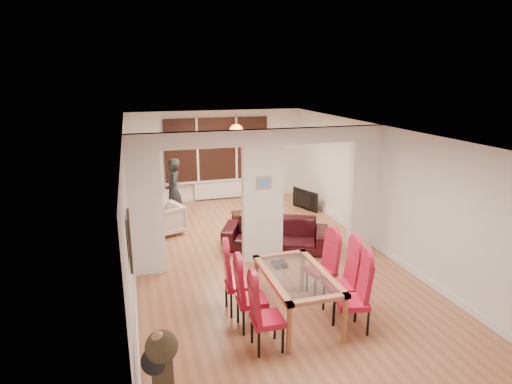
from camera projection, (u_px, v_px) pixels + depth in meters
name	position (u px, v px, depth m)	size (l,w,h in m)	color
floor	(262.00, 259.00, 8.60)	(5.00, 9.00, 0.01)	#A76443
room_walls	(263.00, 197.00, 8.26)	(5.00, 9.00, 2.60)	silver
divider_wall	(263.00, 197.00, 8.26)	(5.00, 0.18, 2.60)	white
bay_window_blinds	(217.00, 149.00, 12.31)	(3.00, 0.08, 1.80)	black
radiator	(218.00, 190.00, 12.59)	(1.40, 0.08, 0.50)	white
pendant_light	(236.00, 131.00, 11.16)	(0.36, 0.36, 0.36)	orange
stair_newel	(157.00, 349.00, 4.88)	(0.40, 1.20, 1.10)	#B87954
wall_poster	(130.00, 240.00, 5.29)	(0.04, 0.52, 0.67)	gray
pillar_photo	(264.00, 183.00, 8.09)	(0.30, 0.03, 0.25)	#4C8CD8
dining_table	(297.00, 296.00, 6.39)	(0.90, 1.61, 0.75)	#A25E3B
dining_chair_la	(267.00, 314.00, 5.66)	(0.41, 0.41, 1.03)	#AA112D
dining_chair_lb	(252.00, 295.00, 6.14)	(0.42, 0.42, 1.04)	#AA112D
dining_chair_lc	(239.00, 279.00, 6.58)	(0.43, 0.43, 1.07)	#AA112D
dining_chair_ra	(352.00, 297.00, 6.04)	(0.44, 0.44, 1.09)	#AA112D
dining_chair_rb	(341.00, 281.00, 6.47)	(0.45, 0.45, 1.11)	#AA112D
dining_chair_rc	(321.00, 267.00, 7.04)	(0.41, 0.41, 1.03)	#AA112D
sofa	(276.00, 234.00, 9.06)	(2.21, 0.86, 0.64)	black
armchair	(165.00, 219.00, 9.86)	(0.77, 0.75, 0.70)	beige
person	(174.00, 191.00, 10.47)	(0.39, 0.59, 1.63)	black
television	(302.00, 200.00, 11.64)	(0.12, 0.95, 0.54)	black
coffee_table	(250.00, 216.00, 10.87)	(0.91, 0.46, 0.21)	black
bottle	(254.00, 208.00, 10.73)	(0.07, 0.07, 0.26)	#143F19
bowl	(250.00, 211.00, 10.82)	(0.19, 0.19, 0.05)	black
shoes	(279.00, 265.00, 8.21)	(0.24, 0.26, 0.10)	black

